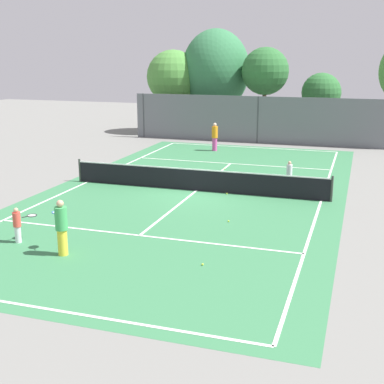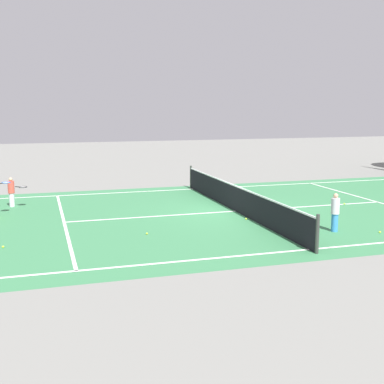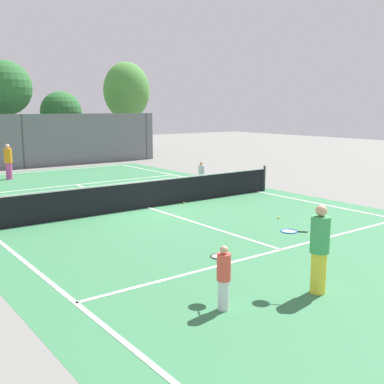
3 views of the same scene
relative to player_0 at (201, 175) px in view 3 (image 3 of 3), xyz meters
The scene contains 17 objects.
ground_plane 4.34m from the player_0, 154.56° to the right, with size 80.00×80.00×0.00m, color slate.
court_surface 4.34m from the player_0, 154.56° to the right, with size 13.00×25.00×0.01m.
tennis_net 4.30m from the player_0, 154.56° to the right, with size 11.90×0.10×1.10m.
perimeter_fence 12.80m from the player_0, 107.69° to the left, with size 18.00×0.12×3.20m.
tree_1 17.97m from the player_0, 71.31° to the left, with size 3.63×3.23×7.02m.
tree_3 15.98m from the player_0, 104.90° to the left, with size 3.42×3.42×6.49m.
tree_4 16.03m from the player_0, 90.01° to the left, with size 2.83×2.83×4.70m.
player_0 is the anchor object (origin of this frame).
player_1 12.46m from the player_0, 126.19° to the right, with size 0.62×0.81×1.18m.
player_2 10.12m from the player_0, 125.33° to the left, with size 0.38×0.38×1.78m.
player_3 11.89m from the player_0, 117.05° to the right, with size 0.82×0.85×1.75m.
ball_crate 3.89m from the player_0, 167.73° to the right, with size 0.41×0.28×0.43m.
tennis_ball_0 3.22m from the player_0, 139.83° to the right, with size 0.07×0.07×0.07m, color #CCE533.
tennis_ball_1 6.04m from the player_0, 103.23° to the right, with size 0.07×0.07×0.07m, color #CCE533.
tennis_ball_2 8.85m from the player_0, 168.77° to the right, with size 0.07×0.07×0.07m, color #CCE533.
tennis_ball_3 1.53m from the player_0, 64.23° to the left, with size 0.07×0.07×0.07m, color #CCE533.
tennis_ball_4 4.86m from the player_0, 142.60° to the left, with size 0.07×0.07×0.07m, color #CCE533.
Camera 3 is at (-8.68, -14.22, 3.55)m, focal length 44.00 mm.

